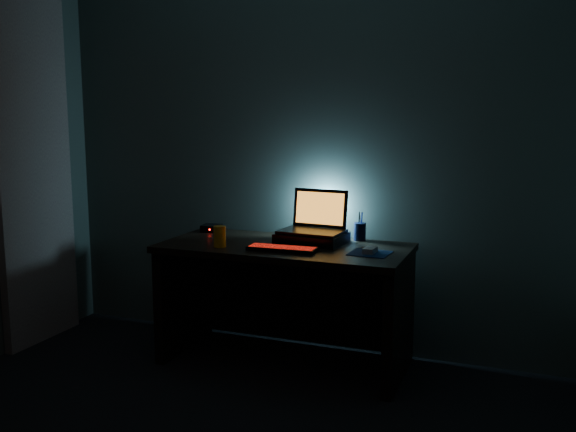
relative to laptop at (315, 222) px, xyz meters
The scene contains 11 objects.
room 1.84m from the laptop, 94.32° to the right, with size 3.50×4.00×2.50m.
desk 0.42m from the laptop, 137.90° to the right, with size 1.50×0.70×0.75m.
curtain 1.90m from the laptop, 168.54° to the right, with size 0.06×0.65×2.30m, color #B8A393.
riser 0.10m from the laptop, 94.48° to the right, with size 0.40×0.30×0.06m, color black.
laptop is the anchor object (origin of this frame).
keyboard 0.37m from the laptop, 104.21° to the right, with size 0.41×0.14×0.03m.
mousepad 0.48m from the laptop, 29.27° to the right, with size 0.22×0.20×0.00m, color #0B214F.
mouse 0.48m from the laptop, 29.27° to the right, with size 0.06×0.10×0.03m, color gray.
pen_cup 0.29m from the laptop, 26.43° to the left, with size 0.08×0.08×0.11m, color black.
juice_glass 0.60m from the laptop, 142.02° to the right, with size 0.07×0.07×0.13m, color orange.
router 0.75m from the laptop, behind, with size 0.15×0.13×0.05m.
Camera 1 is at (1.40, -1.93, 1.54)m, focal length 40.00 mm.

